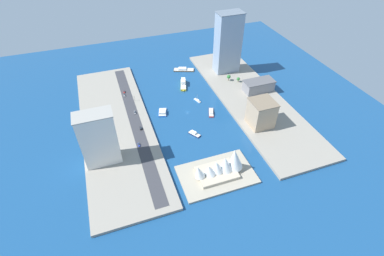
{
  "coord_description": "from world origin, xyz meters",
  "views": [
    {
      "loc": [
        79.94,
        242.63,
        194.94
      ],
      "look_at": [
        5.27,
        30.67,
        2.27
      ],
      "focal_mm": 26.61,
      "sensor_mm": 36.0,
      "label": 1
    }
  ],
  "objects_px": {
    "hotel_broad_white": "(99,139)",
    "pickup_red": "(124,92)",
    "tower_tall_glass": "(228,43)",
    "suv_black": "(141,128)",
    "apartment_midrise_tan": "(261,113)",
    "hatchback_blue": "(139,145)",
    "opera_landmark": "(222,165)",
    "sedan_silver": "(135,112)",
    "ferry_yellow_fast": "(183,84)",
    "warehouse_low_gray": "(259,86)",
    "sailboat_small_white": "(197,100)",
    "patrol_launch_navy": "(194,134)",
    "catamaran_blue": "(162,112)",
    "traffic_light_waterfront": "(134,98)",
    "van_white": "(124,95)",
    "tugboat_red": "(211,112)",
    "barge_flat_brown": "(183,70)"
  },
  "relations": [
    {
      "from": "apartment_midrise_tan",
      "to": "opera_landmark",
      "type": "distance_m",
      "value": 79.94
    },
    {
      "from": "tower_tall_glass",
      "to": "warehouse_low_gray",
      "type": "xyz_separation_m",
      "value": [
        -16.31,
        59.32,
        -31.82
      ]
    },
    {
      "from": "sailboat_small_white",
      "to": "patrol_launch_navy",
      "type": "bearing_deg",
      "value": 66.52
    },
    {
      "from": "sedan_silver",
      "to": "hotel_broad_white",
      "type": "bearing_deg",
      "value": 57.08
    },
    {
      "from": "apartment_midrise_tan",
      "to": "warehouse_low_gray",
      "type": "distance_m",
      "value": 65.68
    },
    {
      "from": "sedan_silver",
      "to": "van_white",
      "type": "bearing_deg",
      "value": -81.65
    },
    {
      "from": "barge_flat_brown",
      "to": "patrol_launch_navy",
      "type": "bearing_deg",
      "value": 76.62
    },
    {
      "from": "hotel_broad_white",
      "to": "suv_black",
      "type": "bearing_deg",
      "value": -141.6
    },
    {
      "from": "tugboat_red",
      "to": "warehouse_low_gray",
      "type": "distance_m",
      "value": 73.55
    },
    {
      "from": "pickup_red",
      "to": "sedan_silver",
      "type": "xyz_separation_m",
      "value": [
        -4.59,
        45.46,
        -0.01
      ]
    },
    {
      "from": "barge_flat_brown",
      "to": "catamaran_blue",
      "type": "xyz_separation_m",
      "value": [
        52.26,
        84.42,
        0.27
      ]
    },
    {
      "from": "pickup_red",
      "to": "sedan_silver",
      "type": "height_order",
      "value": "pickup_red"
    },
    {
      "from": "pickup_red",
      "to": "traffic_light_waterfront",
      "type": "distance_m",
      "value": 24.09
    },
    {
      "from": "tower_tall_glass",
      "to": "catamaran_blue",
      "type": "bearing_deg",
      "value": 30.32
    },
    {
      "from": "hatchback_blue",
      "to": "traffic_light_waterfront",
      "type": "xyz_separation_m",
      "value": [
        -10.23,
        -75.42,
        3.48
      ]
    },
    {
      "from": "catamaran_blue",
      "to": "suv_black",
      "type": "bearing_deg",
      "value": 37.63
    },
    {
      "from": "opera_landmark",
      "to": "warehouse_low_gray",
      "type": "bearing_deg",
      "value": -132.15
    },
    {
      "from": "apartment_midrise_tan",
      "to": "ferry_yellow_fast",
      "type": "bearing_deg",
      "value": -63.57
    },
    {
      "from": "hotel_broad_white",
      "to": "pickup_red",
      "type": "relative_size",
      "value": 10.34
    },
    {
      "from": "apartment_midrise_tan",
      "to": "hatchback_blue",
      "type": "bearing_deg",
      "value": -4.52
    },
    {
      "from": "ferry_yellow_fast",
      "to": "tower_tall_glass",
      "type": "relative_size",
      "value": 0.34
    },
    {
      "from": "tower_tall_glass",
      "to": "suv_black",
      "type": "relative_size",
      "value": 16.76
    },
    {
      "from": "tugboat_red",
      "to": "warehouse_low_gray",
      "type": "bearing_deg",
      "value": -163.76
    },
    {
      "from": "tower_tall_glass",
      "to": "sedan_silver",
      "type": "bearing_deg",
      "value": 22.1
    },
    {
      "from": "apartment_midrise_tan",
      "to": "hatchback_blue",
      "type": "relative_size",
      "value": 5.67
    },
    {
      "from": "apartment_midrise_tan",
      "to": "van_white",
      "type": "height_order",
      "value": "apartment_midrise_tan"
    },
    {
      "from": "catamaran_blue",
      "to": "hotel_broad_white",
      "type": "xyz_separation_m",
      "value": [
        68.82,
        53.93,
        27.73
      ]
    },
    {
      "from": "barge_flat_brown",
      "to": "warehouse_low_gray",
      "type": "height_order",
      "value": "warehouse_low_gray"
    },
    {
      "from": "catamaran_blue",
      "to": "patrol_launch_navy",
      "type": "bearing_deg",
      "value": 115.26
    },
    {
      "from": "catamaran_blue",
      "to": "ferry_yellow_fast",
      "type": "bearing_deg",
      "value": -130.24
    },
    {
      "from": "ferry_yellow_fast",
      "to": "van_white",
      "type": "xyz_separation_m",
      "value": [
        74.88,
        2.53,
        1.08
      ]
    },
    {
      "from": "traffic_light_waterfront",
      "to": "ferry_yellow_fast",
      "type": "bearing_deg",
      "value": -165.39
    },
    {
      "from": "barge_flat_brown",
      "to": "sailboat_small_white",
      "type": "distance_m",
      "value": 75.31
    },
    {
      "from": "opera_landmark",
      "to": "sedan_silver",
      "type": "bearing_deg",
      "value": -62.86
    },
    {
      "from": "catamaran_blue",
      "to": "tugboat_red",
      "type": "relative_size",
      "value": 0.98
    },
    {
      "from": "tugboat_red",
      "to": "suv_black",
      "type": "height_order",
      "value": "suv_black"
    },
    {
      "from": "hotel_broad_white",
      "to": "hatchback_blue",
      "type": "distance_m",
      "value": 42.87
    },
    {
      "from": "ferry_yellow_fast",
      "to": "tower_tall_glass",
      "type": "height_order",
      "value": "tower_tall_glass"
    },
    {
      "from": "ferry_yellow_fast",
      "to": "warehouse_low_gray",
      "type": "height_order",
      "value": "warehouse_low_gray"
    },
    {
      "from": "hatchback_blue",
      "to": "tugboat_red",
      "type": "bearing_deg",
      "value": -162.7
    },
    {
      "from": "sailboat_small_white",
      "to": "hotel_broad_white",
      "type": "xyz_separation_m",
      "value": [
        114.03,
        63.37,
        28.51
      ]
    },
    {
      "from": "hotel_broad_white",
      "to": "sedan_silver",
      "type": "xyz_separation_m",
      "value": [
        -39.35,
        -60.78,
        -25.58
      ]
    },
    {
      "from": "patrol_launch_navy",
      "to": "suv_black",
      "type": "bearing_deg",
      "value": -24.78
    },
    {
      "from": "catamaran_blue",
      "to": "pickup_red",
      "type": "height_order",
      "value": "pickup_red"
    },
    {
      "from": "tugboat_red",
      "to": "traffic_light_waterfront",
      "type": "distance_m",
      "value": 90.9
    },
    {
      "from": "van_white",
      "to": "opera_landmark",
      "type": "xyz_separation_m",
      "value": [
        -61.66,
        147.23,
        7.37
      ]
    },
    {
      "from": "ferry_yellow_fast",
      "to": "opera_landmark",
      "type": "relative_size",
      "value": 0.57
    },
    {
      "from": "apartment_midrise_tan",
      "to": "opera_landmark",
      "type": "xyz_separation_m",
      "value": [
        64.11,
        47.36,
        -6.04
      ]
    },
    {
      "from": "van_white",
      "to": "sailboat_small_white",
      "type": "bearing_deg",
      "value": 156.34
    },
    {
      "from": "hotel_broad_white",
      "to": "ferry_yellow_fast",
      "type": "bearing_deg",
      "value": -137.09
    }
  ]
}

